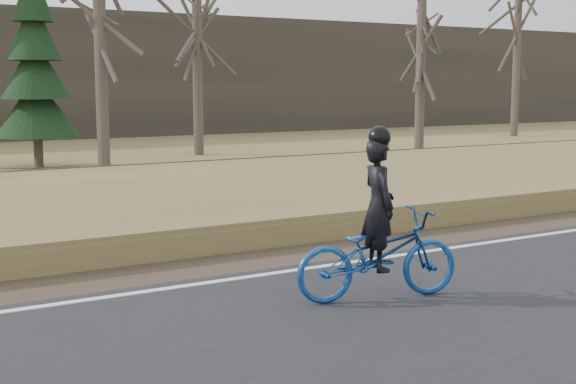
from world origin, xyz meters
TOP-DOWN VIEW (x-y plane):
  - ground at (0.00, 0.00)m, footprint 120.00×120.00m
  - edge_line at (0.00, 0.20)m, footprint 120.00×0.12m
  - shoulder at (0.00, 1.20)m, footprint 120.00×1.60m
  - embankment at (0.00, 4.20)m, footprint 120.00×5.00m
  - ballast at (0.00, 8.00)m, footprint 120.00×3.00m
  - railroad at (0.00, 8.00)m, footprint 120.00×2.40m
  - treeline_backdrop at (0.00, 30.00)m, footprint 120.00×4.00m
  - cyclist at (-3.59, -1.52)m, footprint 2.12×1.15m
  - bare_tree_near_left at (-1.69, 13.92)m, footprint 0.36×0.36m
  - bare_tree_center at (3.16, 17.74)m, footprint 0.36×0.36m
  - bare_tree_right at (10.64, 14.28)m, footprint 0.36×0.36m
  - bare_tree_far_right at (20.91, 19.10)m, footprint 0.36×0.36m
  - conifer at (-2.97, 16.33)m, footprint 2.60×2.60m

SIDE VIEW (x-z plane):
  - ground at x=0.00m, z-range 0.00..0.00m
  - shoulder at x=0.00m, z-range 0.00..0.04m
  - edge_line at x=0.00m, z-range 0.06..0.07m
  - embankment at x=0.00m, z-range 0.00..0.44m
  - ballast at x=0.00m, z-range 0.00..0.45m
  - railroad at x=0.00m, z-range 0.38..0.67m
  - cyclist at x=-3.59m, z-range -0.32..1.73m
  - conifer at x=-2.97m, z-range -0.17..6.12m
  - treeline_backdrop at x=0.00m, z-range 0.00..6.00m
  - bare_tree_right at x=10.64m, z-range 0.00..6.57m
  - bare_tree_near_left at x=-1.69m, z-range 0.00..7.40m
  - bare_tree_center at x=3.16m, z-range 0.00..7.76m
  - bare_tree_far_right at x=20.91m, z-range 0.00..9.15m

